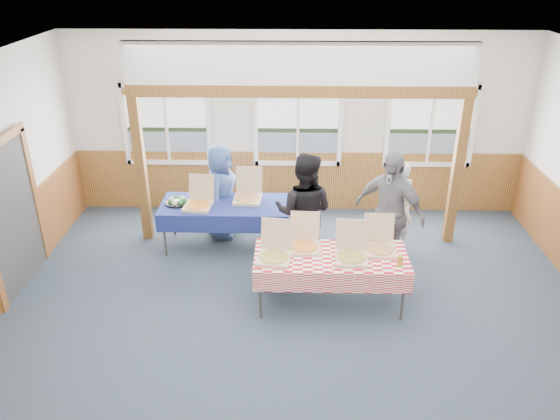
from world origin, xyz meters
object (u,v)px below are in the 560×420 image
object	(u,v)px
table_left	(225,207)
man_blue	(221,191)
woman_white	(397,205)
woman_black	(304,213)
table_right	(331,259)
person_grey	(389,212)

from	to	relation	value
table_left	man_blue	bearing A→B (deg)	109.17
woman_white	woman_black	xyz separation A→B (m)	(-1.47, -0.63, 0.17)
man_blue	woman_white	bearing A→B (deg)	-90.60
table_left	table_right	size ratio (longest dim) A/B	1.02
man_blue	person_grey	bearing A→B (deg)	-104.73
table_left	woman_black	size ratio (longest dim) A/B	1.14
man_blue	person_grey	xyz separation A→B (m)	(2.57, -1.04, 0.15)
table_right	woman_white	distance (m)	1.93
table_right	woman_white	world-z (taller)	woman_white
table_left	woman_black	bearing A→B (deg)	-21.90
table_right	man_blue	xyz separation A→B (m)	(-1.69, 1.96, 0.09)
table_right	table_left	bearing A→B (deg)	134.05
table_left	table_right	bearing A→B (deg)	-39.97
woman_black	table_right	bearing A→B (deg)	123.47
woman_white	woman_black	world-z (taller)	woman_black
woman_white	table_left	bearing A→B (deg)	-5.66
woman_black	person_grey	xyz separation A→B (m)	(1.23, -0.02, 0.03)
woman_black	man_blue	world-z (taller)	woman_black
table_right	person_grey	size ratio (longest dim) A/B	1.08
table_right	man_blue	size ratio (longest dim) A/B	1.28
man_blue	person_grey	distance (m)	2.78
woman_white	person_grey	world-z (taller)	person_grey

